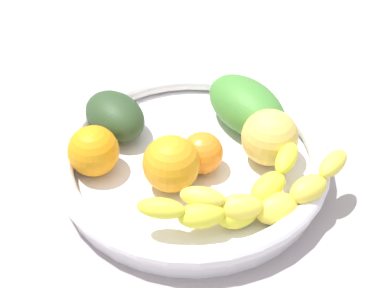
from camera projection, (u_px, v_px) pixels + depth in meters
The scene contains 10 objects.
kitchen_counter at pixel (192, 182), 73.70cm from camera, with size 120.00×120.00×3.00cm, color #9F9496.
fruit_bowl at pixel (192, 161), 71.25cm from camera, with size 33.24×33.24×4.31cm.
banana_draped_left at pixel (274, 196), 63.22cm from camera, with size 18.49×11.58×5.22cm.
banana_draped_right at pixel (234, 199), 62.99cm from camera, with size 17.03×13.92×5.07cm.
orange_front at pixel (202, 153), 68.96cm from camera, with size 5.08×5.08×5.08cm, color orange.
orange_mid_left at pixel (94, 151), 68.48cm from camera, with size 6.09×6.09×6.09cm, color orange.
orange_mid_right at pixel (171, 164), 66.43cm from camera, with size 6.64×6.64×6.64cm, color orange.
apple_yellow at pixel (270, 137), 69.71cm from camera, with size 6.87×6.87×6.87cm, color #E2BD57.
mango_green at pixel (246, 106), 74.80cm from camera, with size 12.44×7.38×6.25cm, color #468734.
avocado_dark at pixel (115, 116), 73.92cm from camera, with size 9.05×6.57×5.44cm, color #2B4324.
Camera 1 is at (7.85, -51.56, 53.79)cm, focal length 54.64 mm.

